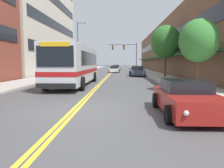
# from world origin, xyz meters

# --- Properties ---
(ground_plane) EXTENTS (240.00, 240.00, 0.00)m
(ground_plane) POSITION_xyz_m (0.00, 37.00, 0.00)
(ground_plane) COLOR #4C4C4F
(sidewalk_left) EXTENTS (3.63, 106.00, 0.14)m
(sidewalk_left) POSITION_xyz_m (-7.31, 37.00, 0.07)
(sidewalk_left) COLOR #B2ADA5
(sidewalk_left) RESTS_ON ground_plane
(sidewalk_right) EXTENTS (3.63, 106.00, 0.14)m
(sidewalk_right) POSITION_xyz_m (7.31, 37.00, 0.07)
(sidewalk_right) COLOR #B2ADA5
(sidewalk_right) RESTS_ON ground_plane
(centre_line) EXTENTS (0.34, 106.00, 0.01)m
(centre_line) POSITION_xyz_m (0.00, 37.00, 0.00)
(centre_line) COLOR yellow
(centre_line) RESTS_ON ground_plane
(storefront_row_right) EXTENTS (9.10, 68.00, 9.32)m
(storefront_row_right) POSITION_xyz_m (13.36, 37.00, 4.66)
(storefront_row_right) COLOR brown
(storefront_row_right) RESTS_ON ground_plane
(city_bus) EXTENTS (2.91, 11.70, 3.29)m
(city_bus) POSITION_xyz_m (-2.10, 10.17, 1.86)
(city_bus) COLOR silver
(city_bus) RESTS_ON ground_plane
(car_black_parked_left_near) EXTENTS (2.14, 4.30, 1.25)m
(car_black_parked_left_near) POSITION_xyz_m (-4.44, 24.93, 0.58)
(car_black_parked_left_near) COLOR black
(car_black_parked_left_near) RESTS_ON ground_plane
(car_red_parked_right_foreground) EXTENTS (2.06, 4.43, 1.31)m
(car_red_parked_right_foreground) POSITION_xyz_m (4.39, -0.70, 0.62)
(car_red_parked_right_foreground) COLOR maroon
(car_red_parked_right_foreground) RESTS_ON ground_plane
(car_slate_blue_parked_right_mid) EXTENTS (2.18, 4.56, 1.45)m
(car_slate_blue_parked_right_mid) POSITION_xyz_m (4.30, 23.19, 0.67)
(car_slate_blue_parked_right_mid) COLOR #475675
(car_slate_blue_parked_right_mid) RESTS_ON ground_plane
(car_champagne_moving_lead) EXTENTS (2.20, 4.67, 1.21)m
(car_champagne_moving_lead) POSITION_xyz_m (0.70, 44.90, 0.57)
(car_champagne_moving_lead) COLOR beige
(car_champagne_moving_lead) RESTS_ON ground_plane
(car_beige_moving_second) EXTENTS (2.04, 4.92, 1.32)m
(car_beige_moving_second) POSITION_xyz_m (0.61, 52.62, 0.62)
(car_beige_moving_second) COLOR #BCAD89
(car_beige_moving_second) RESTS_ON ground_plane
(car_white_moving_third) EXTENTS (1.98, 4.67, 1.30)m
(car_white_moving_third) POSITION_xyz_m (0.62, 33.66, 0.60)
(car_white_moving_third) COLOR white
(car_white_moving_third) RESTS_ON ground_plane
(traffic_signal_mast) EXTENTS (6.00, 0.38, 6.06)m
(traffic_signal_mast) POSITION_xyz_m (3.12, 37.44, 4.32)
(traffic_signal_mast) COLOR #47474C
(traffic_signal_mast) RESTS_ON ground_plane
(street_lamp_left_far) EXTENTS (1.90, 0.28, 8.62)m
(street_lamp_left_far) POSITION_xyz_m (-5.08, 27.69, 5.03)
(street_lamp_left_far) COLOR #47474C
(street_lamp_left_far) RESTS_ON ground_plane
(street_tree_right_near) EXTENTS (2.55, 2.55, 4.66)m
(street_tree_right_near) POSITION_xyz_m (6.99, 5.66, 3.39)
(street_tree_right_near) COLOR brown
(street_tree_right_near) RESTS_ON sidewalk_right
(street_tree_right_mid) EXTENTS (3.72, 3.72, 6.47)m
(street_tree_right_mid) POSITION_xyz_m (7.55, 19.08, 4.55)
(street_tree_right_mid) COLOR brown
(street_tree_right_mid) RESTS_ON sidewalk_right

